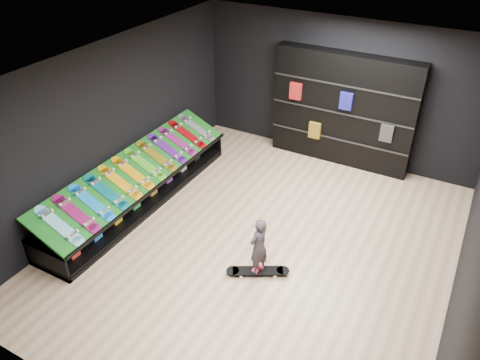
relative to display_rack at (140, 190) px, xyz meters
The scene contains 23 objects.
floor 2.56m from the display_rack, ahead, with size 6.00×7.00×0.01m, color #CDAC8A.
ceiling 3.75m from the display_rack, ahead, with size 6.00×7.00×0.01m, color white.
wall_back 4.51m from the display_rack, 53.92° to the left, with size 6.00×0.02×3.00m, color black.
wall_front 4.51m from the display_rack, 53.92° to the right, with size 6.00×0.02×3.00m, color black.
wall_left 1.33m from the display_rack, behind, with size 0.02×7.00×3.00m, color black.
wall_right 5.69m from the display_rack, ahead, with size 0.02×7.00×3.00m, color black.
display_rack is the anchor object (origin of this frame).
turf_ramp 0.46m from the display_rack, ahead, with size 1.00×4.50×0.04m, color #0D5712.
back_shelving 4.42m from the display_rack, 50.27° to the left, with size 2.95×0.34×2.36m, color black.
floor_skateboard 2.94m from the display_rack, 13.51° to the right, with size 0.98×0.22×0.09m, color black, non-canonical shape.
child 2.94m from the display_rack, 13.51° to the right, with size 0.22×0.16×0.58m, color black.
display_board_0 1.96m from the display_rack, 88.11° to the right, with size 0.98×0.22×0.09m, color #0CB2E5, non-canonical shape.
display_board_1 1.63m from the display_rack, 87.69° to the right, with size 0.98×0.22×0.09m, color #E5198C, non-canonical shape.
display_board_2 1.31m from the display_rack, 87.03° to the right, with size 0.98×0.22×0.09m, color blue, non-canonical shape.
display_board_3 0.99m from the display_rack, 85.85° to the right, with size 0.98×0.22×0.09m, color #0C8C99, non-canonical shape.
display_board_4 0.71m from the display_rack, 83.10° to the right, with size 0.98×0.22×0.09m, color orange, non-canonical shape.
display_board_5 0.52m from the display_rack, 70.06° to the right, with size 0.98×0.22×0.09m, color yellow, non-canonical shape.
display_board_6 0.52m from the display_rack, 70.06° to the left, with size 0.98×0.22×0.09m, color green, non-canonical shape.
display_board_7 0.71m from the display_rack, 83.10° to the left, with size 0.98×0.22×0.09m, color yellow, non-canonical shape.
display_board_8 0.99m from the display_rack, 85.85° to the left, with size 0.98×0.22×0.09m, color purple, non-canonical shape.
display_board_9 1.31m from the display_rack, 87.03° to the left, with size 0.98×0.22×0.09m, color #2626BF, non-canonical shape.
display_board_10 1.63m from the display_rack, 87.69° to the left, with size 0.98×0.22×0.09m, color red, non-canonical shape.
display_board_11 1.96m from the display_rack, 88.11° to the left, with size 0.98×0.22×0.09m, color black, non-canonical shape.
Camera 1 is at (2.63, -5.48, 5.18)m, focal length 35.00 mm.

